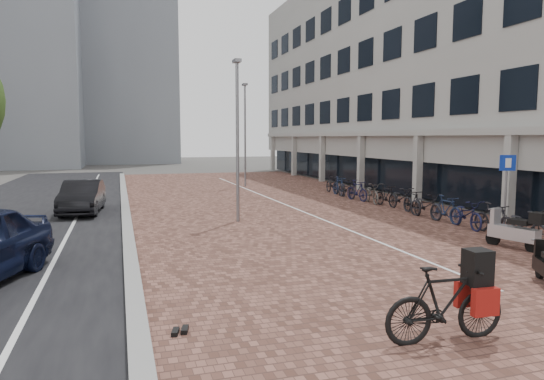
{
  "coord_description": "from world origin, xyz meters",
  "views": [
    {
      "loc": [
        -5.31,
        -11.04,
        3.2
      ],
      "look_at": [
        0.0,
        6.0,
        1.3
      ],
      "focal_mm": 32.5,
      "sensor_mm": 36.0,
      "label": 1
    }
  ],
  "objects": [
    {
      "name": "ground",
      "position": [
        0.0,
        0.0,
        0.0
      ],
      "size": [
        140.0,
        140.0,
        0.0
      ],
      "primitive_type": "plane",
      "color": "#474442",
      "rests_on": "ground"
    },
    {
      "name": "plaza_brick",
      "position": [
        2.0,
        12.0,
        0.01
      ],
      "size": [
        14.5,
        42.0,
        0.04
      ],
      "primitive_type": "cube",
      "color": "brown",
      "rests_on": "ground"
    },
    {
      "name": "street_asphalt",
      "position": [
        -9.0,
        12.0,
        0.01
      ],
      "size": [
        8.0,
        50.0,
        0.03
      ],
      "primitive_type": "cube",
      "color": "black",
      "rests_on": "ground"
    },
    {
      "name": "curb",
      "position": [
        -5.1,
        12.0,
        0.07
      ],
      "size": [
        0.35,
        42.0,
        0.14
      ],
      "primitive_type": "cube",
      "color": "gray",
      "rests_on": "ground"
    },
    {
      "name": "lane_line",
      "position": [
        -7.0,
        12.0,
        0.02
      ],
      "size": [
        0.12,
        44.0,
        0.0
      ],
      "primitive_type": "cube",
      "color": "white",
      "rests_on": "street_asphalt"
    },
    {
      "name": "parking_line",
      "position": [
        2.2,
        12.0,
        0.04
      ],
      "size": [
        0.1,
        30.0,
        0.0
      ],
      "primitive_type": "cube",
      "color": "white",
      "rests_on": "plaza_brick"
    },
    {
      "name": "office_building",
      "position": [
        12.97,
        16.0,
        8.44
      ],
      "size": [
        8.4,
        40.0,
        15.0
      ],
      "color": "#A5A59F",
      "rests_on": "ground"
    },
    {
      "name": "bg_towers",
      "position": [
        -14.34,
        48.94,
        13.96
      ],
      "size": [
        33.0,
        23.0,
        32.0
      ],
      "color": "gray",
      "rests_on": "ground"
    },
    {
      "name": "car_dark",
      "position": [
        -6.85,
        11.16,
        0.7
      ],
      "size": [
        1.8,
        4.35,
        1.4
      ],
      "primitive_type": "imported",
      "rotation": [
        0.0,
        0.0,
        -0.08
      ],
      "color": "black",
      "rests_on": "ground"
    },
    {
      "name": "hero_bike",
      "position": [
        -0.52,
        -4.75,
        0.65
      ],
      "size": [
        2.09,
        0.69,
        1.46
      ],
      "rotation": [
        0.0,
        0.0,
        1.52
      ],
      "color": "black",
      "rests_on": "ground"
    },
    {
      "name": "shoes",
      "position": [
        -4.44,
        -3.23,
        0.05
      ],
      "size": [
        0.43,
        0.38,
        0.09
      ],
      "primitive_type": null,
      "rotation": [
        0.0,
        0.0,
        -0.25
      ],
      "color": "black",
      "rests_on": "ground"
    },
    {
      "name": "scooter_front",
      "position": [
        5.45,
        0.17,
        0.58
      ],
      "size": [
        0.96,
        1.77,
        1.16
      ],
      "primitive_type": null,
      "rotation": [
        0.0,
        0.0,
        0.27
      ],
      "color": "#B7B8BD",
      "rests_on": "ground"
    },
    {
      "name": "parking_sign",
      "position": [
        7.5,
        2.74,
        1.77
      ],
      "size": [
        0.52,
        0.23,
        2.61
      ],
      "rotation": [
        0.0,
        0.0,
        -0.35
      ],
      "color": "slate",
      "rests_on": "ground"
    },
    {
      "name": "lamp_near",
      "position": [
        -1.04,
        7.01,
        3.01
      ],
      "size": [
        0.12,
        0.12,
        6.02
      ],
      "primitive_type": "cylinder",
      "color": "slate",
      "rests_on": "ground"
    },
    {
      "name": "lamp_far",
      "position": [
        2.58,
        20.18,
        3.3
      ],
      "size": [
        0.12,
        0.12,
        6.6
      ],
      "primitive_type": "cylinder",
      "color": "slate",
      "rests_on": "ground"
    },
    {
      "name": "bike_row",
      "position": [
        6.39,
        7.9,
        0.52
      ],
      "size": [
        1.14,
        15.8,
        1.05
      ],
      "color": "black",
      "rests_on": "ground"
    }
  ]
}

